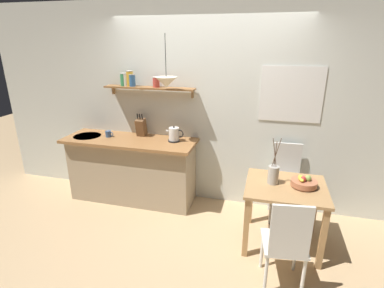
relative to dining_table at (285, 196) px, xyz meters
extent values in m
plane|color=tan|center=(-1.06, 0.18, -0.60)|extent=(14.00, 14.00, 0.00)
cube|color=silver|center=(-0.86, 0.83, 0.75)|extent=(6.80, 0.10, 2.70)
cube|color=white|center=(0.00, 0.78, 0.98)|extent=(0.74, 0.01, 0.68)
cube|color=silver|center=(0.00, 0.78, 0.98)|extent=(0.68, 0.01, 0.62)
cube|color=tan|center=(-2.06, 0.50, -0.16)|extent=(1.74, 0.52, 0.88)
cube|color=#9E6B3D|center=(-2.06, 0.48, 0.30)|extent=(1.83, 0.63, 0.04)
cylinder|color=#B7BABF|center=(-2.70, 0.46, 0.32)|extent=(0.38, 0.38, 0.01)
cube|color=brown|center=(-1.81, 0.67, 1.00)|extent=(1.25, 0.18, 0.02)
cube|color=#99754C|center=(-2.39, 0.75, 0.94)|extent=(0.02, 0.06, 0.12)
cube|color=#99754C|center=(-1.24, 0.75, 0.94)|extent=(0.02, 0.06, 0.12)
cylinder|color=#388E56|center=(-2.18, 0.67, 1.09)|extent=(0.08, 0.08, 0.16)
cylinder|color=silver|center=(-2.18, 0.67, 1.18)|extent=(0.09, 0.09, 0.01)
cylinder|color=beige|center=(-2.14, 0.67, 1.09)|extent=(0.08, 0.08, 0.15)
cylinder|color=silver|center=(-2.14, 0.67, 1.17)|extent=(0.08, 0.08, 0.01)
cylinder|color=gold|center=(-2.08, 0.67, 1.11)|extent=(0.09, 0.09, 0.20)
cylinder|color=silver|center=(-2.08, 0.67, 1.21)|extent=(0.09, 0.09, 0.01)
cylinder|color=#3366A3|center=(-2.06, 0.67, 1.09)|extent=(0.09, 0.09, 0.15)
cylinder|color=silver|center=(-2.06, 0.67, 1.17)|extent=(0.10, 0.10, 0.01)
cylinder|color=#BC4238|center=(-1.71, 0.67, 1.08)|extent=(0.09, 0.09, 0.13)
cylinder|color=silver|center=(-1.71, 0.67, 1.14)|extent=(0.09, 0.09, 0.01)
cube|color=tan|center=(0.00, 0.00, 0.11)|extent=(0.85, 0.74, 0.03)
cube|color=tan|center=(-0.37, -0.32, -0.25)|extent=(0.06, 0.06, 0.70)
cube|color=tan|center=(0.37, -0.32, -0.25)|extent=(0.06, 0.06, 0.70)
cube|color=tan|center=(-0.37, 0.32, -0.25)|extent=(0.06, 0.06, 0.70)
cube|color=tan|center=(0.37, 0.32, -0.25)|extent=(0.06, 0.06, 0.70)
cube|color=white|center=(-0.01, -0.60, -0.17)|extent=(0.44, 0.45, 0.03)
cube|color=white|center=(0.01, -0.78, 0.09)|extent=(0.34, 0.07, 0.49)
cylinder|color=white|center=(0.13, -0.41, -0.39)|extent=(0.03, 0.03, 0.42)
cylinder|color=white|center=(-0.20, -0.46, -0.39)|extent=(0.03, 0.03, 0.42)
cylinder|color=white|center=(0.17, -0.75, -0.39)|extent=(0.03, 0.03, 0.42)
cylinder|color=white|center=(-0.15, -0.79, -0.39)|extent=(0.03, 0.03, 0.42)
cube|color=silver|center=(0.04, 0.52, -0.14)|extent=(0.41, 0.40, 0.03)
cube|color=silver|center=(0.03, 0.70, 0.12)|extent=(0.35, 0.04, 0.50)
cylinder|color=silver|center=(-0.12, 0.36, -0.38)|extent=(0.03, 0.03, 0.45)
cylinder|color=silver|center=(0.21, 0.37, -0.38)|extent=(0.03, 0.03, 0.45)
cylinder|color=silver|center=(-0.14, 0.68, -0.38)|extent=(0.03, 0.03, 0.45)
cylinder|color=silver|center=(0.20, 0.69, -0.38)|extent=(0.03, 0.03, 0.45)
cylinder|color=#BC704C|center=(0.18, 0.03, 0.13)|extent=(0.12, 0.12, 0.01)
cylinder|color=#BC704C|center=(0.18, 0.03, 0.17)|extent=(0.27, 0.27, 0.06)
ellipsoid|color=yellow|center=(0.14, 0.03, 0.22)|extent=(0.07, 0.15, 0.04)
sphere|color=red|center=(0.16, 0.00, 0.22)|extent=(0.06, 0.06, 0.06)
sphere|color=#8EA84C|center=(0.21, 0.03, 0.22)|extent=(0.07, 0.07, 0.07)
cylinder|color=#B7B2A8|center=(-0.14, 0.02, 0.23)|extent=(0.12, 0.12, 0.20)
cylinder|color=brown|center=(-0.15, 0.02, 0.48)|extent=(0.06, 0.01, 0.31)
cylinder|color=brown|center=(-0.14, 0.02, 0.47)|extent=(0.01, 0.04, 0.29)
cylinder|color=brown|center=(-0.13, 0.02, 0.49)|extent=(0.08, 0.03, 0.32)
cylinder|color=black|center=(-1.44, 0.55, 0.33)|extent=(0.16, 0.16, 0.02)
cylinder|color=white|center=(-1.44, 0.55, 0.43)|extent=(0.14, 0.14, 0.17)
sphere|color=black|center=(-1.44, 0.55, 0.52)|extent=(0.02, 0.02, 0.02)
cone|color=white|center=(-1.52, 0.55, 0.46)|extent=(0.04, 0.04, 0.04)
torus|color=black|center=(-1.36, 0.55, 0.43)|extent=(0.11, 0.02, 0.11)
cube|color=brown|center=(-1.95, 0.66, 0.45)|extent=(0.12, 0.16, 0.25)
cylinder|color=black|center=(-1.99, 0.63, 0.61)|extent=(0.02, 0.03, 0.08)
cylinder|color=black|center=(-1.95, 0.63, 0.61)|extent=(0.02, 0.03, 0.08)
cylinder|color=black|center=(-1.92, 0.63, 0.61)|extent=(0.02, 0.03, 0.08)
cylinder|color=#3D5B89|center=(-2.38, 0.50, 0.36)|extent=(0.08, 0.08, 0.09)
torus|color=#3D5B89|center=(-2.34, 0.50, 0.37)|extent=(0.06, 0.01, 0.06)
cylinder|color=black|center=(-1.50, 0.47, 1.43)|extent=(0.01, 0.01, 0.50)
cone|color=beige|center=(-1.50, 0.47, 1.11)|extent=(0.27, 0.27, 0.13)
sphere|color=white|center=(-1.50, 0.47, 1.07)|extent=(0.04, 0.04, 0.04)
camera|label=1|loc=(-0.25, -3.01, 1.61)|focal=27.75mm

